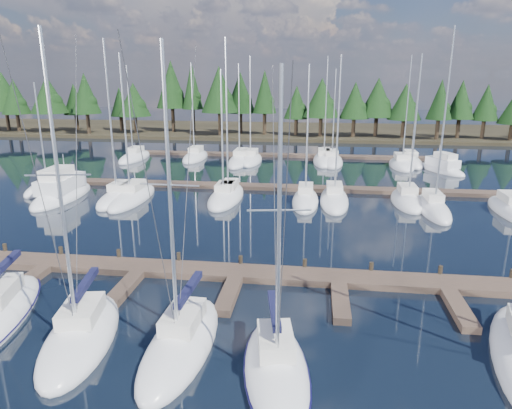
# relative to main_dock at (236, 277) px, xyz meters

# --- Properties ---
(ground) EXTENTS (260.00, 260.00, 0.00)m
(ground) POSITION_rel_main_dock_xyz_m (0.00, 12.64, -0.20)
(ground) COLOR black
(ground) RESTS_ON ground
(far_shore) EXTENTS (220.00, 30.00, 0.60)m
(far_shore) POSITION_rel_main_dock_xyz_m (0.00, 72.64, 0.10)
(far_shore) COLOR #2F281A
(far_shore) RESTS_ON ground
(main_dock) EXTENTS (44.00, 6.13, 0.90)m
(main_dock) POSITION_rel_main_dock_xyz_m (0.00, 0.00, 0.00)
(main_dock) COLOR brown
(main_dock) RESTS_ON ground
(back_docks) EXTENTS (50.00, 21.80, 0.40)m
(back_docks) POSITION_rel_main_dock_xyz_m (0.00, 32.23, -0.00)
(back_docks) COLOR brown
(back_docks) RESTS_ON ground
(front_sailboat_2) EXTENTS (4.31, 8.23, 14.33)m
(front_sailboat_2) POSITION_rel_main_dock_xyz_m (-5.93, -7.26, 0.09)
(front_sailboat_2) COLOR white
(front_sailboat_2) RESTS_ON ground
(front_sailboat_3) EXTENTS (2.92, 8.26, 13.85)m
(front_sailboat_3) POSITION_rel_main_dock_xyz_m (-1.22, -7.22, 0.09)
(front_sailboat_3) COLOR white
(front_sailboat_3) RESTS_ON ground
(front_sailboat_4) EXTENTS (3.95, 7.99, 12.95)m
(front_sailboat_4) POSITION_rel_main_dock_xyz_m (3.13, -8.51, 0.08)
(front_sailboat_4) COLOR white
(front_sailboat_4) RESTS_ON ground
(back_sailboat_rows) EXTENTS (47.94, 33.00, 16.35)m
(back_sailboat_rows) POSITION_rel_main_dock_xyz_m (-0.15, 27.88, 0.06)
(back_sailboat_rows) COLOR white
(back_sailboat_rows) RESTS_ON ground
(motor_yacht_left) EXTENTS (3.80, 10.36, 5.13)m
(motor_yacht_left) POSITION_rel_main_dock_xyz_m (-20.34, 16.27, 0.35)
(motor_yacht_left) COLOR white
(motor_yacht_left) RESTS_ON ground
(motor_yacht_right) EXTENTS (5.64, 8.25, 3.92)m
(motor_yacht_right) POSITION_rel_main_dock_xyz_m (20.33, 34.67, 0.24)
(motor_yacht_right) COLOR white
(motor_yacht_right) RESTS_ON ground
(tree_line) EXTENTS (183.13, 11.83, 13.89)m
(tree_line) POSITION_rel_main_dock_xyz_m (-2.01, 62.84, 7.32)
(tree_line) COLOR black
(tree_line) RESTS_ON far_shore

